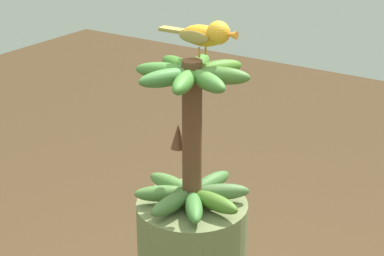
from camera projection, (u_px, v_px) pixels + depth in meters
The scene contains 2 objects.
banana_bunch at pixel (192, 135), 1.51m from camera, with size 0.28×0.28×0.36m.
perched_bird at pixel (206, 34), 1.45m from camera, with size 0.20×0.06×0.09m.
Camera 1 is at (0.77, -1.16, 1.69)m, focal length 61.32 mm.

